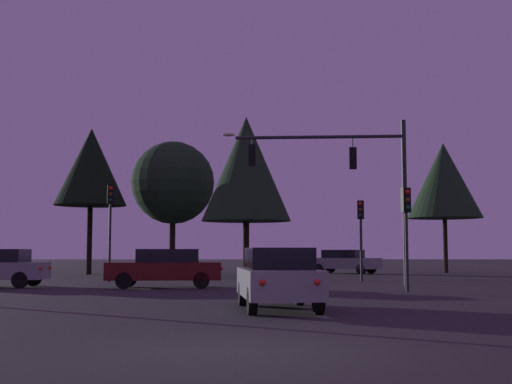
{
  "coord_description": "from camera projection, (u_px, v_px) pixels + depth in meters",
  "views": [
    {
      "loc": [
        0.3,
        -9.75,
        1.44
      ],
      "look_at": [
        0.46,
        17.6,
        3.85
      ],
      "focal_mm": 47.17,
      "sensor_mm": 36.0,
      "label": 1
    }
  ],
  "objects": [
    {
      "name": "traffic_light_median",
      "position": [
        110.0,
        213.0,
        31.39
      ],
      "size": [
        0.35,
        0.38,
        4.54
      ],
      "color": "#232326",
      "rests_on": "ground"
    },
    {
      "name": "traffic_light_corner_left",
      "position": [
        406.0,
        217.0,
        24.17
      ],
      "size": [
        0.35,
        0.38,
        3.72
      ],
      "color": "#232326",
      "rests_on": "ground"
    },
    {
      "name": "car_nearside_lane",
      "position": [
        278.0,
        277.0,
        16.54
      ],
      "size": [
        2.1,
        4.22,
        1.52
      ],
      "color": "gray",
      "rests_on": "ground"
    },
    {
      "name": "tree_lot_edge",
      "position": [
        444.0,
        181.0,
        45.13
      ],
      "size": [
        4.97,
        4.97,
        8.72
      ],
      "color": "black",
      "rests_on": "ground"
    },
    {
      "name": "traffic_signal_mast_arm",
      "position": [
        349.0,
        172.0,
        27.69
      ],
      "size": [
        7.61,
        0.76,
        6.83
      ],
      "color": "#232326",
      "rests_on": "ground"
    },
    {
      "name": "car_far_lane",
      "position": [
        345.0,
        261.0,
        43.24
      ],
      "size": [
        4.67,
        3.88,
        1.52
      ],
      "color": "gray",
      "rests_on": "ground"
    },
    {
      "name": "traffic_light_corner_right",
      "position": [
        361.0,
        224.0,
        32.42
      ],
      "size": [
        0.35,
        0.38,
        3.88
      ],
      "color": "#232326",
      "rests_on": "ground"
    },
    {
      "name": "car_crossing_left",
      "position": [
        165.0,
        268.0,
        26.39
      ],
      "size": [
        4.61,
        2.04,
        1.52
      ],
      "color": "#4C0F0F",
      "rests_on": "ground"
    },
    {
      "name": "tree_right_cluster",
      "position": [
        91.0,
        167.0,
        42.02
      ],
      "size": [
        4.47,
        4.47,
        9.13
      ],
      "color": "black",
      "rests_on": "ground"
    },
    {
      "name": "ground_plane",
      "position": [
        246.0,
        280.0,
        33.99
      ],
      "size": [
        168.0,
        168.0,
        0.0
      ],
      "primitive_type": "plane",
      "color": "#262326",
      "rests_on": "ground"
    },
    {
      "name": "tree_behind_sign",
      "position": [
        173.0,
        183.0,
        45.6
      ],
      "size": [
        5.62,
        5.62,
        8.88
      ],
      "color": "black",
      "rests_on": "ground"
    },
    {
      "name": "tree_center_horizon",
      "position": [
        246.0,
        169.0,
        38.76
      ],
      "size": [
        5.16,
        5.16,
        9.23
      ],
      "color": "black",
      "rests_on": "ground"
    }
  ]
}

